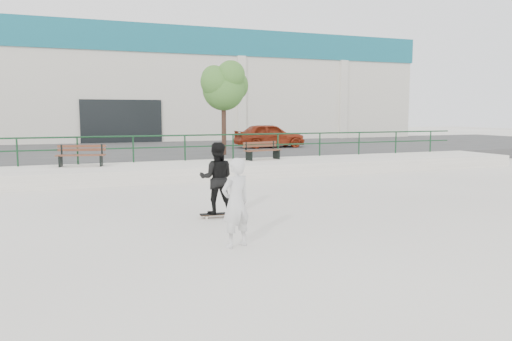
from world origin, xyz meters
name	(u,v)px	position (x,y,z in m)	size (l,w,h in m)	color
ground	(264,240)	(0.00, 0.00, 0.00)	(120.00, 120.00, 0.00)	#B5AEA5
ledge	(167,172)	(0.00, 9.50, 0.25)	(30.00, 3.00, 0.50)	beige
parking_strip	(135,154)	(0.00, 18.00, 0.25)	(60.00, 14.00, 0.50)	#373737
railing	(159,142)	(0.00, 10.80, 1.24)	(28.00, 0.06, 1.03)	#163E22
commercial_building	(109,84)	(0.00, 31.99, 4.58)	(44.20, 16.33, 8.00)	silver
bench_left	(81,156)	(-2.90, 10.11, 0.88)	(1.72, 0.81, 0.77)	#4D2A1A
bench_right	(262,151)	(4.00, 10.10, 0.86)	(1.65, 0.78, 0.73)	#4D2A1A
tree	(224,85)	(3.32, 12.96, 3.62)	(2.34, 2.08, 4.16)	#462F23
red_car	(269,135)	(7.01, 16.55, 1.15)	(1.54, 3.84, 1.31)	maroon
skateboard	(217,214)	(-0.24, 2.28, 0.07)	(0.79, 0.26, 0.09)	black
standing_skater	(217,178)	(-0.24, 2.28, 0.91)	(0.79, 0.62, 1.63)	black
seated_skater	(236,203)	(-0.64, -0.26, 0.80)	(0.58, 0.38, 1.60)	silver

